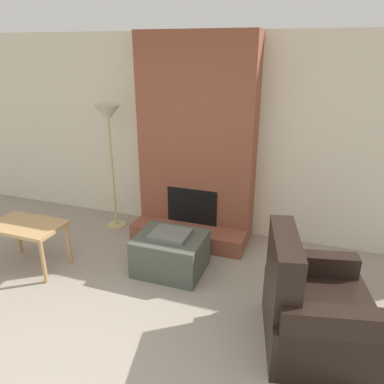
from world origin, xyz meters
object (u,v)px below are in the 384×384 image
object	(u,v)px
armchair	(310,312)
floor_lamp_left	(109,122)
ottoman	(171,253)
side_table	(27,230)

from	to	relation	value
armchair	floor_lamp_left	distance (m)	3.32
ottoman	armchair	world-z (taller)	armchair
ottoman	armchair	distance (m)	1.68
armchair	floor_lamp_left	xyz separation A→B (m)	(-2.73, 1.47, 1.18)
ottoman	armchair	xyz separation A→B (m)	(1.55, -0.65, 0.09)
armchair	side_table	bearing A→B (deg)	73.95
armchair	side_table	xyz separation A→B (m)	(-3.11, 0.19, 0.16)
ottoman	floor_lamp_left	xyz separation A→B (m)	(-1.19, 0.81, 1.27)
ottoman	armchair	bearing A→B (deg)	-22.88
armchair	floor_lamp_left	world-z (taller)	floor_lamp_left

